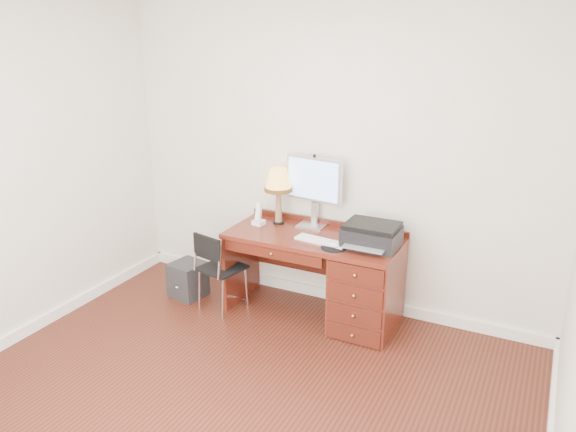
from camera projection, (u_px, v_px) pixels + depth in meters
The scene contains 12 objects.
ground at pixel (229, 403), 3.85m from camera, with size 4.00×4.00×0.00m, color #38140C.
room_shell at pixel (272, 351), 4.37m from camera, with size 4.00×4.00×4.00m.
desk at pixel (348, 279), 4.77m from camera, with size 1.50×0.67×0.75m.
monitor at pixel (313, 183), 4.91m from camera, with size 0.55×0.21×0.63m.
keyboard at pixel (321, 241), 4.65m from camera, with size 0.46×0.13×0.02m, color white.
mouse_pad at pixel (334, 247), 4.53m from camera, with size 0.21×0.21×0.04m.
printer at pixel (372, 235), 4.55m from camera, with size 0.44×0.34×0.20m.
leg_lamp at pixel (278, 183), 4.98m from camera, with size 0.25×0.25×0.51m.
phone at pixel (259, 218), 5.04m from camera, with size 0.11×0.11×0.20m.
pen_cup at pixel (366, 232), 4.71m from camera, with size 0.09×0.09×0.11m, color black.
chair at pixel (218, 264), 4.96m from camera, with size 0.42×0.42×0.75m.
equipment_box at pixel (188, 279), 5.32m from camera, with size 0.29×0.29×0.34m, color black.
Camera 1 is at (1.80, -2.71, 2.47)m, focal length 35.00 mm.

